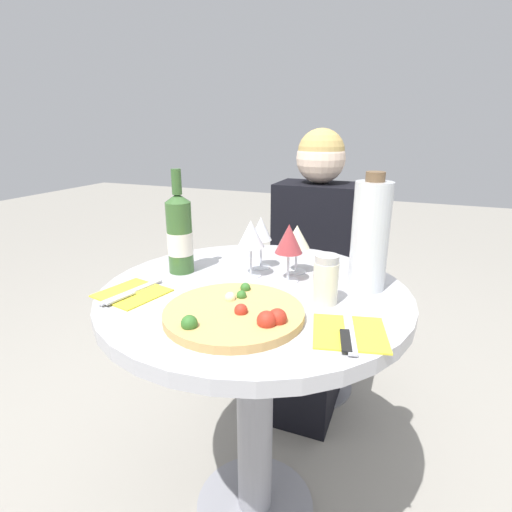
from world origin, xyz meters
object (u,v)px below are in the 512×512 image
(pizza_large, at_px, (236,313))
(wine_bottle, at_px, (180,234))
(tall_carafe, at_px, (370,236))
(chair_behind_diner, at_px, (318,294))
(seated_diner, at_px, (311,287))
(dining_table, at_px, (255,346))

(pizza_large, height_order, wine_bottle, wine_bottle)
(wine_bottle, xyz_separation_m, tall_carafe, (0.52, 0.07, 0.03))
(tall_carafe, bearing_deg, wine_bottle, -171.92)
(wine_bottle, bearing_deg, tall_carafe, 8.08)
(chair_behind_diner, relative_size, seated_diner, 0.79)
(tall_carafe, bearing_deg, pizza_large, -130.37)
(chair_behind_diner, relative_size, pizza_large, 2.95)
(chair_behind_diner, bearing_deg, pizza_large, 91.50)
(chair_behind_diner, height_order, tall_carafe, tall_carafe)
(chair_behind_diner, distance_m, pizza_large, 1.02)
(dining_table, bearing_deg, seated_diner, 89.95)
(dining_table, height_order, pizza_large, pizza_large)
(chair_behind_diner, xyz_separation_m, seated_diner, (-0.00, -0.15, 0.09))
(wine_bottle, relative_size, tall_carafe, 0.98)
(chair_behind_diner, distance_m, seated_diner, 0.18)
(chair_behind_diner, height_order, wine_bottle, wine_bottle)
(tall_carafe, bearing_deg, chair_behind_diner, 112.28)
(tall_carafe, bearing_deg, seated_diner, 117.96)
(seated_diner, relative_size, pizza_large, 3.72)
(dining_table, height_order, seated_diner, seated_diner)
(pizza_large, relative_size, wine_bottle, 1.06)
(seated_diner, bearing_deg, chair_behind_diner, -90.00)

